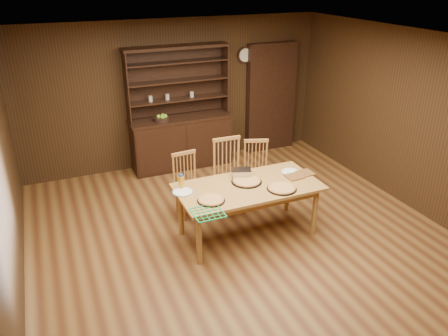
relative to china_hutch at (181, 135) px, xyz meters
name	(u,v)px	position (x,y,z in m)	size (l,w,h in m)	color
floor	(246,243)	(0.00, -2.75, -0.60)	(6.00, 6.00, 0.00)	brown
room_shell	(249,132)	(0.00, -2.75, 0.98)	(6.00, 6.00, 6.00)	white
china_hutch	(181,135)	(0.00, 0.00, 0.00)	(1.84, 0.52, 2.17)	black
doorway	(271,98)	(1.90, 0.15, 0.45)	(1.00, 0.18, 2.10)	black
wall_clock	(245,55)	(1.35, 0.20, 1.30)	(0.30, 0.05, 0.30)	black
dining_table	(248,191)	(0.10, -2.56, 0.07)	(1.89, 0.95, 0.75)	#B5863F
chair_left	(187,182)	(-0.45, -1.67, -0.09)	(0.42, 0.41, 0.95)	#C78544
chair_center	(229,172)	(0.18, -1.75, -0.01)	(0.46, 0.44, 1.10)	#C78544
chair_right	(256,169)	(0.67, -1.68, -0.08)	(0.50, 0.49, 0.97)	#C78544
pizza_left	(211,200)	(-0.50, -2.75, 0.17)	(0.35, 0.35, 0.04)	black
pizza_right	(282,188)	(0.46, -2.82, 0.17)	(0.39, 0.39, 0.04)	black
pizza_center	(247,181)	(0.13, -2.45, 0.17)	(0.41, 0.41, 0.04)	black
cooling_rack	(208,213)	(-0.64, -3.01, 0.16)	(0.34, 0.34, 0.02)	#0CA857
plate_left	(183,192)	(-0.75, -2.40, 0.16)	(0.26, 0.26, 0.02)	white
plate_right	(290,172)	(0.82, -2.42, 0.16)	(0.26, 0.26, 0.02)	white
foil_dish	(241,173)	(0.14, -2.27, 0.21)	(0.26, 0.19, 0.10)	silver
juice_bottle	(181,182)	(-0.73, -2.29, 0.25)	(0.07, 0.07, 0.20)	orange
pot_holder_a	(305,173)	(1.00, -2.53, 0.16)	(0.22, 0.22, 0.02)	#B41417
pot_holder_b	(294,177)	(0.79, -2.57, 0.16)	(0.21, 0.21, 0.02)	#B41417
fruit_bowl	(162,118)	(-0.36, -0.07, 0.39)	(0.29, 0.29, 0.12)	black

